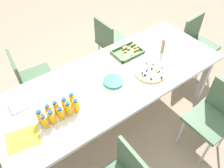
% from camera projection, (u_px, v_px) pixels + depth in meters
% --- Properties ---
extents(ground_plane, '(12.00, 12.00, 0.00)m').
position_uv_depth(ground_plane, '(113.00, 121.00, 2.86)').
color(ground_plane, gray).
extents(party_table, '(2.41, 0.91, 0.75)m').
position_uv_depth(party_table, '(113.00, 82.00, 2.36)').
color(party_table, white).
rests_on(party_table, ground_plane).
extents(chair_near_right, '(0.40, 0.40, 0.83)m').
position_uv_depth(chair_near_right, '(215.00, 115.00, 2.30)').
color(chair_near_right, '#4C6B4C').
rests_on(chair_near_right, ground_plane).
extents(chair_end, '(0.43, 0.43, 0.83)m').
position_uv_depth(chair_end, '(197.00, 41.00, 3.18)').
color(chair_end, '#4C6B4C').
rests_on(chair_end, ground_plane).
extents(chair_far_right, '(0.42, 0.42, 0.83)m').
position_uv_depth(chair_far_right, '(111.00, 41.00, 3.18)').
color(chair_far_right, '#4C6B4C').
rests_on(chair_far_right, ground_plane).
extents(chair_far_left, '(0.43, 0.43, 0.83)m').
position_uv_depth(chair_far_left, '(30.00, 77.00, 2.68)').
color(chair_far_left, '#4C6B4C').
rests_on(chair_far_left, ground_plane).
extents(juice_bottle_0, '(0.05, 0.05, 0.14)m').
position_uv_depth(juice_bottle_0, '(45.00, 122.00, 1.87)').
color(juice_bottle_0, '#F9AB14').
rests_on(juice_bottle_0, party_table).
extents(juice_bottle_1, '(0.06, 0.06, 0.14)m').
position_uv_depth(juice_bottle_1, '(52.00, 117.00, 1.90)').
color(juice_bottle_1, '#F9AE14').
rests_on(juice_bottle_1, party_table).
extents(juice_bottle_2, '(0.06, 0.06, 0.13)m').
position_uv_depth(juice_bottle_2, '(61.00, 113.00, 1.93)').
color(juice_bottle_2, '#F8AD14').
rests_on(juice_bottle_2, party_table).
extents(juice_bottle_3, '(0.06, 0.06, 0.15)m').
position_uv_depth(juice_bottle_3, '(69.00, 109.00, 1.95)').
color(juice_bottle_3, '#FAAE14').
rests_on(juice_bottle_3, party_table).
extents(juice_bottle_4, '(0.06, 0.06, 0.14)m').
position_uv_depth(juice_bottle_4, '(76.00, 106.00, 1.98)').
color(juice_bottle_4, '#F9AC14').
rests_on(juice_bottle_4, party_table).
extents(juice_bottle_5, '(0.06, 0.06, 0.14)m').
position_uv_depth(juice_bottle_5, '(40.00, 117.00, 1.90)').
color(juice_bottle_5, '#FAAC14').
rests_on(juice_bottle_5, party_table).
extents(juice_bottle_6, '(0.05, 0.05, 0.15)m').
position_uv_depth(juice_bottle_6, '(49.00, 112.00, 1.93)').
color(juice_bottle_6, '#F9AD14').
rests_on(juice_bottle_6, party_table).
extents(juice_bottle_7, '(0.05, 0.05, 0.14)m').
position_uv_depth(juice_bottle_7, '(56.00, 108.00, 1.96)').
color(juice_bottle_7, '#FAAE14').
rests_on(juice_bottle_7, party_table).
extents(juice_bottle_8, '(0.06, 0.06, 0.13)m').
position_uv_depth(juice_bottle_8, '(65.00, 104.00, 2.00)').
color(juice_bottle_8, '#F9AC14').
rests_on(juice_bottle_8, party_table).
extents(juice_bottle_9, '(0.05, 0.05, 0.14)m').
position_uv_depth(juice_bottle_9, '(72.00, 99.00, 2.04)').
color(juice_bottle_9, '#F9AF14').
rests_on(juice_bottle_9, party_table).
extents(fruit_pizza, '(0.32, 0.32, 0.05)m').
position_uv_depth(fruit_pizza, '(150.00, 72.00, 2.36)').
color(fruit_pizza, tan).
rests_on(fruit_pizza, party_table).
extents(snack_tray, '(0.32, 0.23, 0.04)m').
position_uv_depth(snack_tray, '(128.00, 51.00, 2.60)').
color(snack_tray, '#477238').
rests_on(snack_tray, party_table).
extents(plate_stack, '(0.20, 0.20, 0.02)m').
position_uv_depth(plate_stack, '(113.00, 81.00, 2.26)').
color(plate_stack, '#1E8C4C').
rests_on(plate_stack, party_table).
extents(napkin_stack, '(0.15, 0.15, 0.02)m').
position_uv_depth(napkin_stack, '(18.00, 105.00, 2.06)').
color(napkin_stack, white).
rests_on(napkin_stack, party_table).
extents(cardboard_tube, '(0.04, 0.04, 0.17)m').
position_uv_depth(cardboard_tube, '(163.00, 46.00, 2.55)').
color(cardboard_tube, '#9E7A56').
rests_on(cardboard_tube, party_table).
extents(paper_folder, '(0.29, 0.25, 0.01)m').
position_uv_depth(paper_folder, '(23.00, 139.00, 1.83)').
color(paper_folder, yellow).
rests_on(paper_folder, party_table).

